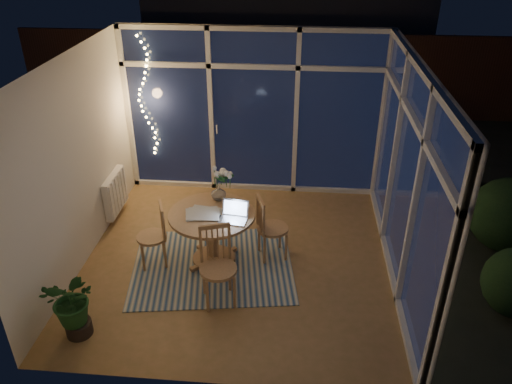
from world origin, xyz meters
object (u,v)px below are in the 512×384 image
dining_table (213,238)px  flower_vase (219,192)px  chair_left (151,235)px  laptop (233,212)px  potted_plant (74,307)px  chair_right (273,227)px  chair_front (218,268)px

dining_table → flower_vase: size_ratio=5.14×
dining_table → flower_vase: flower_vase is taller
dining_table → chair_left: chair_left is taller
laptop → potted_plant: 2.03m
dining_table → chair_right: bearing=13.9°
chair_right → flower_vase: 0.83m
chair_right → chair_front: chair_front is taller
chair_right → chair_left: bearing=82.6°
laptop → flower_vase: size_ratio=1.56×
chair_right → flower_vase: flower_vase is taller
chair_right → laptop: 0.70m
chair_left → flower_vase: (0.80, 0.46, 0.41)m
dining_table → chair_front: chair_front is taller
dining_table → potted_plant: bearing=-131.5°
laptop → chair_front: bearing=-91.1°
dining_table → potted_plant: potted_plant is taller
flower_vase → potted_plant: flower_vase is taller
chair_left → laptop: 1.13m
potted_plant → laptop: bearing=39.5°
chair_left → chair_front: (0.95, -0.64, 0.05)m
dining_table → chair_right: (0.75, 0.19, 0.09)m
chair_front → flower_vase: bearing=80.7°
chair_left → potted_plant: size_ratio=1.14×
laptop → dining_table: bearing=161.2°
chair_front → potted_plant: chair_front is taller
flower_vase → potted_plant: size_ratio=0.28×
chair_right → laptop: bearing=106.7°
chair_front → laptop: (0.10, 0.61, 0.37)m
dining_table → chair_left: (-0.76, -0.11, 0.07)m
chair_left → flower_vase: 1.00m
chair_front → flower_vase: 1.16m
laptop → potted_plant: laptop is taller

